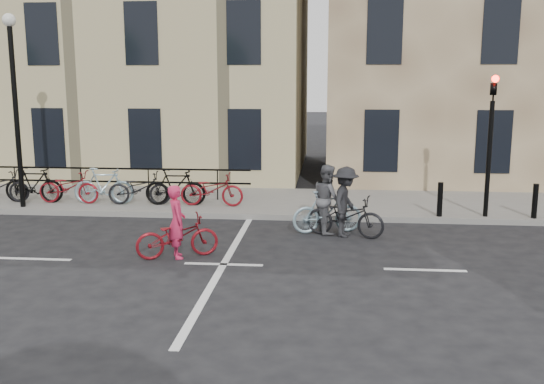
# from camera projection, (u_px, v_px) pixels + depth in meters

# --- Properties ---
(ground) EXTENTS (120.00, 120.00, 0.00)m
(ground) POSITION_uv_depth(u_px,v_px,m) (224.00, 265.00, 12.23)
(ground) COLOR black
(ground) RESTS_ON ground
(sidewalk) EXTENTS (46.00, 4.00, 0.15)m
(sidewalk) POSITION_uv_depth(u_px,v_px,m) (128.00, 200.00, 18.45)
(sidewalk) COLOR slate
(sidewalk) RESTS_ON ground
(building_east) EXTENTS (14.00, 10.00, 12.00)m
(building_east) POSITION_uv_depth(u_px,v_px,m) (514.00, 14.00, 23.01)
(building_east) COLOR #856C50
(building_east) RESTS_ON sidewalk
(building_west) EXTENTS (20.00, 10.00, 10.00)m
(building_west) POSITION_uv_depth(u_px,v_px,m) (60.00, 43.00, 24.84)
(building_west) COLOR tan
(building_west) RESTS_ON sidewalk
(traffic_light) EXTENTS (0.18, 0.30, 3.90)m
(traffic_light) POSITION_uv_depth(u_px,v_px,m) (491.00, 128.00, 15.46)
(traffic_light) COLOR black
(traffic_light) RESTS_ON sidewalk
(lamp_post) EXTENTS (0.36, 0.36, 5.28)m
(lamp_post) POSITION_uv_depth(u_px,v_px,m) (14.00, 87.00, 16.50)
(lamp_post) COLOR black
(lamp_post) RESTS_ON sidewalk
(bollard_east) EXTENTS (0.14, 0.14, 0.90)m
(bollard_east) POSITION_uv_depth(u_px,v_px,m) (440.00, 199.00, 15.82)
(bollard_east) COLOR black
(bollard_east) RESTS_ON sidewalk
(bollard_west) EXTENTS (0.14, 0.14, 0.90)m
(bollard_west) POSITION_uv_depth(u_px,v_px,m) (535.00, 201.00, 15.60)
(bollard_west) COLOR black
(bollard_west) RESTS_ON sidewalk
(parked_bikes) EXTENTS (8.30, 1.23, 1.05)m
(parked_bikes) POSITION_uv_depth(u_px,v_px,m) (104.00, 187.00, 17.44)
(parked_bikes) COLOR black
(parked_bikes) RESTS_ON sidewalk
(cyclist_pink) EXTENTS (1.83, 1.24, 1.54)m
(cyclist_pink) POSITION_uv_depth(u_px,v_px,m) (177.00, 233.00, 12.63)
(cyclist_pink) COLOR maroon
(cyclist_pink) RESTS_ON ground
(cyclist_grey) EXTENTS (1.81, 0.96, 1.68)m
(cyclist_grey) POSITION_uv_depth(u_px,v_px,m) (328.00, 205.00, 14.66)
(cyclist_grey) COLOR #8CAAB7
(cyclist_grey) RESTS_ON ground
(cyclist_dark) EXTENTS (1.99, 1.21, 1.68)m
(cyclist_dark) POSITION_uv_depth(u_px,v_px,m) (345.00, 209.00, 14.31)
(cyclist_dark) COLOR black
(cyclist_dark) RESTS_ON ground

